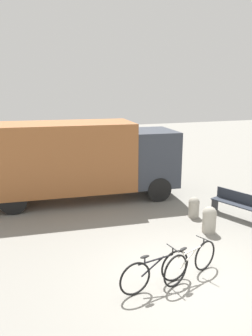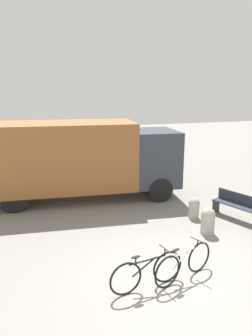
{
  "view_description": "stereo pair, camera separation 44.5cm",
  "coord_description": "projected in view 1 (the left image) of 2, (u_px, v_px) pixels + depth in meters",
  "views": [
    {
      "loc": [
        -3.55,
        -5.78,
        4.21
      ],
      "look_at": [
        0.09,
        4.24,
        1.59
      ],
      "focal_mm": 35.0,
      "sensor_mm": 36.0,
      "label": 1
    },
    {
      "loc": [
        -3.13,
        -5.93,
        4.21
      ],
      "look_at": [
        0.09,
        4.24,
        1.59
      ],
      "focal_mm": 35.0,
      "sensor_mm": 36.0,
      "label": 2
    }
  ],
  "objects": [
    {
      "name": "ground_plane",
      "position": [
        186.0,
        278.0,
        7.46
      ],
      "size": [
        60.0,
        60.0,
        0.0
      ],
      "primitive_type": "plane",
      "color": "gray"
    },
    {
      "name": "bicycle_middle",
      "position": [
        191.0,
        262.0,
        7.37
      ],
      "size": [
        1.68,
        0.69,
        0.84
      ],
      "rotation": [
        0.0,
        0.0,
        0.35
      ],
      "color": "black",
      "rests_on": "ground"
    },
    {
      "name": "park_bench",
      "position": [
        239.0,
        204.0,
        10.79
      ],
      "size": [
        1.02,
        1.9,
        0.85
      ],
      "rotation": [
        0.0,
        0.0,
        1.92
      ],
      "color": "#282D38",
      "rests_on": "ground"
    },
    {
      "name": "bollard_near_bench",
      "position": [
        209.0,
        219.0,
        9.73
      ],
      "size": [
        0.42,
        0.42,
        0.8
      ],
      "color": "#9E998C",
      "rests_on": "ground"
    },
    {
      "name": "bollard_far_bench",
      "position": [
        194.0,
        206.0,
        10.91
      ],
      "size": [
        0.37,
        0.37,
        0.69
      ],
      "color": "#9E998C",
      "rests_on": "ground"
    },
    {
      "name": "delivery_truck",
      "position": [
        77.0,
        157.0,
        12.35
      ],
      "size": [
        7.67,
        2.95,
        2.97
      ],
      "rotation": [
        0.0,
        0.0,
        -0.1
      ],
      "color": "#99592D",
      "rests_on": "ground"
    },
    {
      "name": "bicycle_near",
      "position": [
        156.0,
        271.0,
        7.0
      ],
      "size": [
        1.76,
        0.46,
        0.84
      ],
      "rotation": [
        0.0,
        0.0,
        0.17
      ],
      "color": "black",
      "rests_on": "ground"
    }
  ]
}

